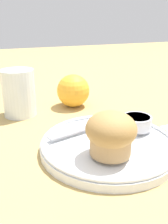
% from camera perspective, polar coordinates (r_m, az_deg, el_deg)
% --- Properties ---
extents(ground_plane, '(3.00, 3.00, 0.00)m').
position_cam_1_polar(ground_plane, '(0.47, 6.48, -6.87)').
color(ground_plane, tan).
extents(plate, '(0.23, 0.23, 0.02)m').
position_cam_1_polar(plate, '(0.44, 5.53, -7.42)').
color(plate, white).
rests_on(plate, ground_plane).
extents(muffin, '(0.08, 0.08, 0.07)m').
position_cam_1_polar(muffin, '(0.38, 6.17, -4.89)').
color(muffin, tan).
rests_on(muffin, plate).
extents(cream_ramekin, '(0.05, 0.05, 0.02)m').
position_cam_1_polar(cream_ramekin, '(0.47, 12.22, -2.36)').
color(cream_ramekin, silver).
rests_on(cream_ramekin, plate).
extents(berry_pair, '(0.03, 0.02, 0.02)m').
position_cam_1_polar(berry_pair, '(0.48, 2.95, -2.32)').
color(berry_pair, '#4C194C').
rests_on(berry_pair, plate).
extents(butter_knife, '(0.18, 0.06, 0.00)m').
position_cam_1_polar(butter_knife, '(0.48, 1.87, -3.23)').
color(butter_knife, '#B7B7BC').
rests_on(butter_knife, plate).
extents(orange_fruit, '(0.08, 0.08, 0.08)m').
position_cam_1_polar(orange_fruit, '(0.63, -2.45, 4.89)').
color(orange_fruit, '#F4A82D').
rests_on(orange_fruit, ground_plane).
extents(juice_glass, '(0.07, 0.07, 0.11)m').
position_cam_1_polar(juice_glass, '(0.59, -14.70, 4.24)').
color(juice_glass, silver).
rests_on(juice_glass, ground_plane).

